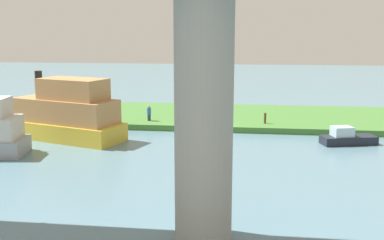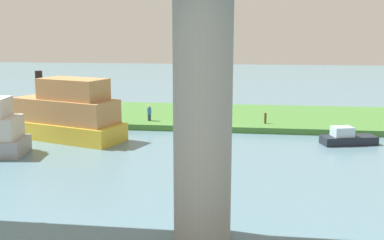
# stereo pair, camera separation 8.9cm
# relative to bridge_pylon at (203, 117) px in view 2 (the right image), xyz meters

# --- Properties ---
(ground_plane) EXTENTS (160.00, 160.00, 0.00)m
(ground_plane) POSITION_rel_bridge_pylon_xyz_m (2.13, -19.62, -5.00)
(ground_plane) COLOR slate
(grassy_bank) EXTENTS (80.00, 12.00, 0.50)m
(grassy_bank) POSITION_rel_bridge_pylon_xyz_m (2.13, -25.62, -4.75)
(grassy_bank) COLOR #427533
(grassy_bank) RESTS_ON ground
(bridge_pylon) EXTENTS (2.27, 2.27, 10.00)m
(bridge_pylon) POSITION_rel_bridge_pylon_xyz_m (0.00, 0.00, 0.00)
(bridge_pylon) COLOR #9E998E
(bridge_pylon) RESTS_ON ground
(person_on_bank) EXTENTS (0.48, 0.48, 1.39)m
(person_on_bank) POSITION_rel_bridge_pylon_xyz_m (6.97, -21.46, -3.80)
(person_on_bank) COLOR #2D334C
(person_on_bank) RESTS_ON grassy_bank
(mooring_post) EXTENTS (0.20, 0.20, 0.91)m
(mooring_post) POSITION_rel_bridge_pylon_xyz_m (-3.12, -21.50, -4.04)
(mooring_post) COLOR brown
(mooring_post) RESTS_ON grassy_bank
(skiff_small) EXTENTS (4.25, 2.42, 1.34)m
(skiff_small) POSITION_rel_bridge_pylon_xyz_m (-8.99, -16.93, -4.52)
(skiff_small) COLOR #1E232D
(skiff_small) RESTS_ON ground
(motorboat_red) EXTENTS (10.72, 6.46, 5.20)m
(motorboat_red) POSITION_rel_bridge_pylon_xyz_m (12.46, -16.05, -3.07)
(motorboat_red) COLOR gold
(motorboat_red) RESTS_ON ground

